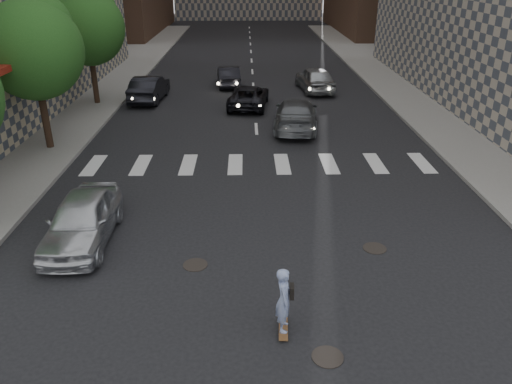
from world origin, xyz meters
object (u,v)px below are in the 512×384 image
tree_b (34,45)px  silver_sedan (82,220)px  traffic_car_e (228,76)px  traffic_car_a (149,88)px  skateboarder (284,300)px  tree_c (88,24)px  traffic_car_d (315,79)px  traffic_car_c (249,96)px  traffic_car_b (296,114)px

tree_b → silver_sedan: 10.16m
tree_b → traffic_car_e: tree_b is taller
silver_sedan → traffic_car_a: (-1.00, 17.37, 0.03)m
skateboarder → traffic_car_e: (-2.02, 25.63, -0.21)m
tree_c → traffic_car_d: size_ratio=1.38×
skateboarder → silver_sedan: 7.20m
silver_sedan → traffic_car_c: (5.14, 15.74, -0.11)m
skateboarder → traffic_car_c: 20.01m
skateboarder → traffic_car_a: (-6.80, 21.63, -0.12)m
silver_sedan → traffic_car_d: (9.58, 19.72, 0.07)m
traffic_car_c → traffic_car_e: 5.80m
silver_sedan → traffic_car_e: (3.78, 21.37, -0.06)m
skateboarder → silver_sedan: bearing=147.4°
skateboarder → traffic_car_b: size_ratio=0.32×
skateboarder → traffic_car_a: bearing=111.1°
tree_c → skateboarder: size_ratio=3.90×
skateboarder → traffic_car_b: (1.73, 15.63, -0.13)m
tree_c → traffic_car_d: 14.43m
traffic_car_c → traffic_car_d: size_ratio=0.96×
silver_sedan → traffic_car_a: 17.40m
silver_sedan → traffic_car_b: size_ratio=0.83×
skateboarder → traffic_car_e: skateboarder is taller
skateboarder → traffic_car_e: size_ratio=0.41×
traffic_car_b → traffic_car_d: size_ratio=1.10×
tree_c → silver_sedan: (3.95, -16.51, -3.90)m
skateboarder → traffic_car_a: skateboarder is taller
skateboarder → traffic_car_e: bearing=98.2°
traffic_car_a → traffic_car_e: traffic_car_a is taller
tree_b → skateboarder: size_ratio=3.90×
traffic_car_d → traffic_car_e: (-5.81, 1.65, -0.14)m
tree_b → traffic_car_e: size_ratio=1.61×
traffic_car_a → traffic_car_d: size_ratio=0.98×
tree_c → traffic_car_b: size_ratio=1.26×
skateboarder → traffic_car_c: (-0.66, 20.00, -0.25)m
traffic_car_a → traffic_car_d: bearing=-163.6°
tree_b → traffic_car_a: tree_b is taller
tree_b → traffic_car_d: (13.54, 11.21, -3.83)m
tree_b → traffic_car_d: tree_b is taller
silver_sedan → traffic_car_c: bearing=71.5°
tree_b → traffic_car_d: size_ratio=1.38×
traffic_car_a → traffic_car_d: (10.58, 2.35, 0.05)m
traffic_car_b → traffic_car_a: bearing=-28.6°
skateboarder → silver_sedan: skateboarder is taller
tree_b → silver_sedan: tree_b is taller
traffic_car_c → tree_c: bearing=2.2°
skateboarder → traffic_car_a: size_ratio=0.36×
silver_sedan → traffic_car_b: (7.54, 11.37, 0.02)m
traffic_car_d → tree_c: bearing=6.5°
traffic_car_b → traffic_car_d: bearing=-97.3°
traffic_car_a → traffic_car_d: traffic_car_d is taller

